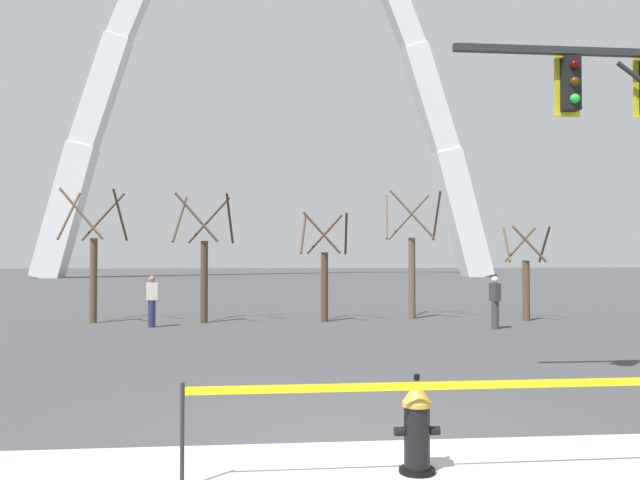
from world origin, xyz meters
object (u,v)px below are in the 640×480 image
at_px(pedestrian_walking_left, 495,302).
at_px(pedestrian_standing_center, 152,301).
at_px(fire_hydrant, 417,426).
at_px(monument_arch, 269,79).

xyz_separation_m(pedestrian_walking_left, pedestrian_standing_center, (-10.39, 1.47, 0.00)).
distance_m(fire_hydrant, monument_arch, 66.68).
bearing_deg(fire_hydrant, pedestrian_walking_left, 66.21).
height_order(fire_hydrant, pedestrian_walking_left, pedestrian_walking_left).
height_order(monument_arch, pedestrian_standing_center, monument_arch).
height_order(fire_hydrant, pedestrian_standing_center, pedestrian_standing_center).
xyz_separation_m(fire_hydrant, monument_arch, (-0.57, 63.26, 21.05)).
relative_size(fire_hydrant, pedestrian_walking_left, 0.62).
xyz_separation_m(fire_hydrant, pedestrian_walking_left, (5.50, 12.47, 0.35)).
bearing_deg(fire_hydrant, pedestrian_standing_center, 109.34).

